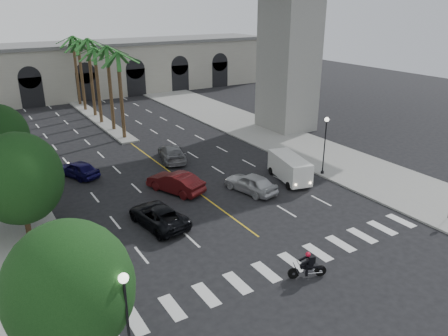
% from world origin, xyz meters
% --- Properties ---
extents(ground, '(140.00, 140.00, 0.00)m').
position_xyz_m(ground, '(0.00, 0.00, 0.00)').
color(ground, black).
rests_on(ground, ground).
extents(sidewalk_right, '(8.00, 100.00, 0.15)m').
position_xyz_m(sidewalk_right, '(15.00, 15.00, 0.07)').
color(sidewalk_right, gray).
rests_on(sidewalk_right, ground).
extents(median, '(2.00, 24.00, 0.20)m').
position_xyz_m(median, '(0.00, 38.00, 0.10)').
color(median, gray).
rests_on(median, ground).
extents(pier_building, '(71.00, 10.50, 8.50)m').
position_xyz_m(pier_building, '(0.00, 55.00, 4.27)').
color(pier_building, '#B1AF9F').
rests_on(pier_building, ground).
extents(palm_a, '(3.20, 3.20, 10.30)m').
position_xyz_m(palm_a, '(0.00, 28.00, 9.10)').
color(palm_a, '#47331E').
rests_on(palm_a, ground).
extents(palm_b, '(3.20, 3.20, 10.60)m').
position_xyz_m(palm_b, '(0.10, 32.00, 9.37)').
color(palm_b, '#47331E').
rests_on(palm_b, ground).
extents(palm_c, '(3.20, 3.20, 10.10)m').
position_xyz_m(palm_c, '(-0.20, 36.00, 8.91)').
color(palm_c, '#47331E').
rests_on(palm_c, ground).
extents(palm_d, '(3.20, 3.20, 10.90)m').
position_xyz_m(palm_d, '(0.15, 40.00, 9.65)').
color(palm_d, '#47331E').
rests_on(palm_d, ground).
extents(palm_e, '(3.20, 3.20, 10.40)m').
position_xyz_m(palm_e, '(-0.10, 44.00, 9.19)').
color(palm_e, '#47331E').
rests_on(palm_e, ground).
extents(palm_f, '(3.20, 3.20, 10.70)m').
position_xyz_m(palm_f, '(0.20, 48.00, 9.46)').
color(palm_f, '#47331E').
rests_on(palm_f, ground).
extents(street_tree_near, '(5.20, 5.20, 6.89)m').
position_xyz_m(street_tree_near, '(-13.00, -3.00, 4.02)').
color(street_tree_near, '#382616').
rests_on(street_tree_near, ground).
extents(street_tree_mid, '(5.44, 5.44, 7.21)m').
position_xyz_m(street_tree_mid, '(-13.00, 10.00, 4.21)').
color(street_tree_mid, '#382616').
rests_on(street_tree_mid, ground).
extents(lamp_post_left_near, '(0.40, 0.40, 5.35)m').
position_xyz_m(lamp_post_left_near, '(-11.40, -5.00, 3.22)').
color(lamp_post_left_near, black).
rests_on(lamp_post_left_near, ground).
extents(lamp_post_left_far, '(0.40, 0.40, 5.35)m').
position_xyz_m(lamp_post_left_far, '(-11.40, 16.00, 3.22)').
color(lamp_post_left_far, black).
rests_on(lamp_post_left_far, ground).
extents(lamp_post_right, '(0.40, 0.40, 5.35)m').
position_xyz_m(lamp_post_right, '(11.40, 8.00, 3.22)').
color(lamp_post_right, black).
rests_on(lamp_post_right, ground).
extents(traffic_signal_near, '(0.25, 0.18, 3.65)m').
position_xyz_m(traffic_signal_near, '(-11.30, -2.50, 2.51)').
color(traffic_signal_near, black).
rests_on(traffic_signal_near, ground).
extents(traffic_signal_far, '(0.25, 0.18, 3.65)m').
position_xyz_m(traffic_signal_far, '(-11.30, 1.50, 2.51)').
color(traffic_signal_far, black).
rests_on(traffic_signal_far, ground).
extents(motorcycle_rider, '(2.13, 0.99, 1.63)m').
position_xyz_m(motorcycle_rider, '(-0.27, -3.13, 0.74)').
color(motorcycle_rider, black).
rests_on(motorcycle_rider, ground).
extents(car_a, '(2.93, 5.02, 1.61)m').
position_xyz_m(car_a, '(3.74, 8.31, 0.80)').
color(car_a, '#B9BBBF').
rests_on(car_a, ground).
extents(car_b, '(3.60, 5.40, 1.68)m').
position_xyz_m(car_b, '(-1.50, 11.57, 0.84)').
color(car_b, '#561113').
rests_on(car_b, ground).
extents(car_c, '(3.15, 5.58, 1.47)m').
position_xyz_m(car_c, '(-5.00, 7.04, 0.74)').
color(car_c, black).
rests_on(car_c, ground).
extents(car_d, '(3.41, 5.67, 1.54)m').
position_xyz_m(car_d, '(1.50, 18.59, 0.77)').
color(car_d, slate).
rests_on(car_d, ground).
extents(car_e, '(3.33, 4.67, 1.48)m').
position_xyz_m(car_e, '(-7.43, 19.06, 0.74)').
color(car_e, '#14104B').
rests_on(car_e, ground).
extents(cargo_van, '(3.03, 5.39, 2.17)m').
position_xyz_m(cargo_van, '(8.00, 8.55, 1.21)').
color(cargo_van, silver).
rests_on(cargo_van, ground).
extents(pedestrian_a, '(0.76, 0.56, 1.93)m').
position_xyz_m(pedestrian_a, '(-14.18, 2.56, 1.12)').
color(pedestrian_a, black).
rests_on(pedestrian_a, sidewalk_left).
extents(pedestrian_b, '(0.99, 0.83, 1.82)m').
position_xyz_m(pedestrian_b, '(-11.81, 4.78, 1.06)').
color(pedestrian_b, black).
rests_on(pedestrian_b, sidewalk_left).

